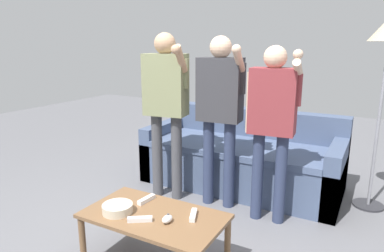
# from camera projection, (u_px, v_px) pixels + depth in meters

# --- Properties ---
(ground_plane) EXTENTS (12.00, 12.00, 0.00)m
(ground_plane) POSITION_uv_depth(u_px,v_px,m) (163.00, 249.00, 2.59)
(ground_plane) COLOR slate
(couch) EXTENTS (2.06, 0.90, 0.79)m
(couch) POSITION_uv_depth(u_px,v_px,m) (242.00, 159.00, 3.74)
(couch) COLOR #475675
(couch) RESTS_ON ground
(coffee_table) EXTENTS (0.95, 0.53, 0.39)m
(coffee_table) POSITION_uv_depth(u_px,v_px,m) (154.00, 221.00, 2.33)
(coffee_table) COLOR brown
(coffee_table) RESTS_ON ground
(snack_bowl) EXTENTS (0.21, 0.21, 0.06)m
(snack_bowl) POSITION_uv_depth(u_px,v_px,m) (118.00, 208.00, 2.33)
(snack_bowl) COLOR beige
(snack_bowl) RESTS_ON coffee_table
(game_remote_nunchuk) EXTENTS (0.06, 0.09, 0.05)m
(game_remote_nunchuk) POSITION_uv_depth(u_px,v_px,m) (167.00, 219.00, 2.20)
(game_remote_nunchuk) COLOR white
(game_remote_nunchuk) RESTS_ON coffee_table
(player_left) EXTENTS (0.50, 0.36, 1.61)m
(player_left) POSITION_uv_depth(u_px,v_px,m) (166.00, 97.00, 3.27)
(player_left) COLOR #47474C
(player_left) RESTS_ON ground
(player_center) EXTENTS (0.48, 0.33, 1.58)m
(player_center) POSITION_uv_depth(u_px,v_px,m) (220.00, 103.00, 3.10)
(player_center) COLOR #2D3856
(player_center) RESTS_ON ground
(player_right) EXTENTS (0.45, 0.28, 1.50)m
(player_right) POSITION_uv_depth(u_px,v_px,m) (272.00, 115.00, 2.82)
(player_right) COLOR #2D3856
(player_right) RESTS_ON ground
(game_remote_wand_near) EXTENTS (0.09, 0.15, 0.03)m
(game_remote_wand_near) POSITION_uv_depth(u_px,v_px,m) (193.00, 215.00, 2.27)
(game_remote_wand_near) COLOR white
(game_remote_wand_near) RESTS_ON coffee_table
(game_remote_wand_far) EXTENTS (0.15, 0.12, 0.03)m
(game_remote_wand_far) POSITION_uv_depth(u_px,v_px,m) (140.00, 219.00, 2.22)
(game_remote_wand_far) COLOR white
(game_remote_wand_far) RESTS_ON coffee_table
(game_remote_wand_spare) EXTENTS (0.05, 0.16, 0.03)m
(game_remote_wand_spare) POSITION_uv_depth(u_px,v_px,m) (146.00, 199.00, 2.50)
(game_remote_wand_spare) COLOR white
(game_remote_wand_spare) RESTS_ON coffee_table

